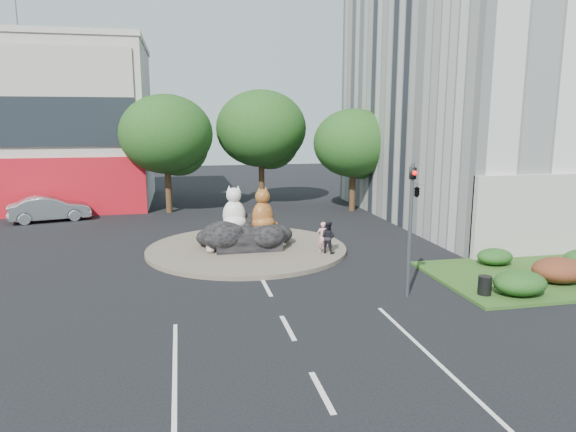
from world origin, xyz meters
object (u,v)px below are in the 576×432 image
pedestrian_dark (328,237)px  litter_bin (485,285)px  kitten_calico (210,244)px  kitten_white (280,238)px  parked_car (50,209)px  pedestrian_pink (323,237)px  cat_white (234,207)px  cat_tabby (263,208)px

pedestrian_dark → litter_bin: (4.08, -6.75, -0.51)m
kitten_calico → litter_bin: (9.61, -7.97, -0.13)m
kitten_calico → kitten_white: kitten_white is taller
kitten_calico → parked_car: bearing=132.5°
pedestrian_pink → parked_car: 19.29m
cat_white → litter_bin: (8.33, -8.97, -1.73)m
kitten_calico → kitten_white: (3.48, 0.36, 0.05)m
cat_tabby → parked_car: 16.29m
cat_white → pedestrian_pink: 4.71m
cat_tabby → kitten_calico: cat_tabby is taller
cat_tabby → pedestrian_pink: size_ratio=1.44×
cat_white → parked_car: cat_white is taller
cat_white → kitten_calico: (-1.28, -1.00, -1.60)m
pedestrian_pink → litter_bin: pedestrian_pink is taller
pedestrian_dark → cat_tabby: bearing=11.7°
pedestrian_pink → cat_tabby: bearing=-27.5°
cat_tabby → kitten_calico: bearing=158.7°
parked_car → pedestrian_dark: bearing=-143.1°
cat_tabby → kitten_calico: size_ratio=2.68×
kitten_calico → cat_tabby: bearing=12.0°
pedestrian_pink → parked_car: size_ratio=0.30×
kitten_white → litter_bin: size_ratio=1.29×
pedestrian_pink → pedestrian_dark: (0.22, -0.13, 0.03)m
pedestrian_pink → parked_car: pedestrian_pink is taller
kitten_calico → pedestrian_pink: pedestrian_pink is taller
cat_white → parked_car: 14.94m
cat_white → cat_tabby: 1.46m
cat_tabby → pedestrian_dark: 3.56m
kitten_white → litter_bin: bearing=-94.5°
pedestrian_dark → parked_car: (-15.20, 12.29, -0.16)m
cat_tabby → litter_bin: size_ratio=3.08×
pedestrian_pink → cat_white: bearing=-24.1°
kitten_calico → pedestrian_dark: (5.52, -1.21, 0.37)m
litter_bin → pedestrian_dark: bearing=121.2°
cat_tabby → pedestrian_pink: bearing=-62.7°
kitten_white → parked_car: 16.96m
cat_white → parked_car: bearing=149.3°
cat_white → kitten_calico: cat_white is taller
kitten_calico → litter_bin: kitten_calico is taller
kitten_calico → litter_bin: bearing=-38.3°
pedestrian_dark → litter_bin: bearing=163.6°
kitten_calico → parked_car: parked_car is taller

